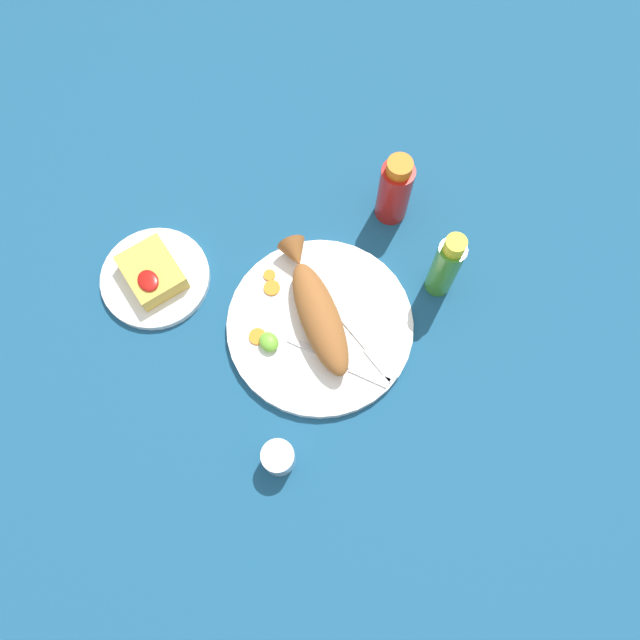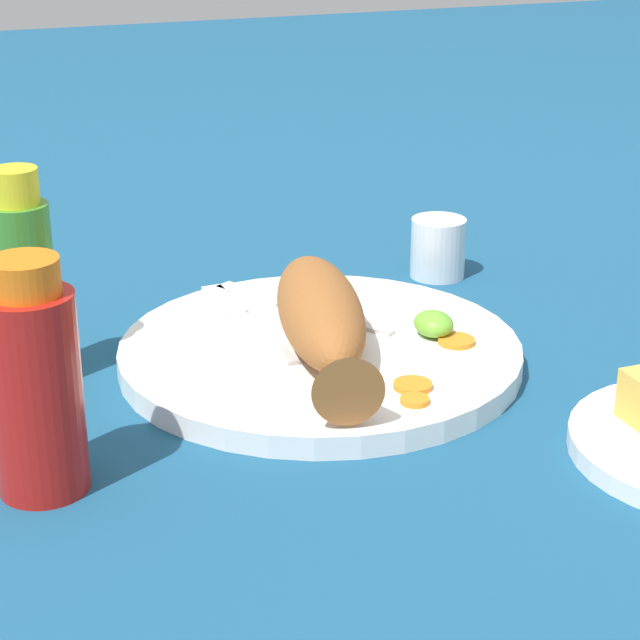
{
  "view_description": "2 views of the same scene",
  "coord_description": "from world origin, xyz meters",
  "views": [
    {
      "loc": [
        0.29,
        -0.2,
        1.03
      ],
      "look_at": [
        0.0,
        0.0,
        0.04
      ],
      "focal_mm": 35.0,
      "sensor_mm": 36.0,
      "label": 1
    },
    {
      "loc": [
        -0.79,
        0.31,
        0.38
      ],
      "look_at": [
        0.0,
        0.0,
        0.04
      ],
      "focal_mm": 65.0,
      "sensor_mm": 36.0,
      "label": 2
    }
  ],
  "objects": [
    {
      "name": "hot_sauce_bottle_green",
      "position": [
        0.05,
        0.22,
        0.08
      ],
      "size": [
        0.05,
        0.05,
        0.17
      ],
      "color": "#3D8428",
      "rests_on": "ground_plane"
    },
    {
      "name": "salt_cup",
      "position": [
        0.15,
        -0.18,
        0.03
      ],
      "size": [
        0.05,
        0.05,
        0.06
      ],
      "color": "silver",
      "rests_on": "ground_plane"
    },
    {
      "name": "carrot_slice_near",
      "position": [
        -0.12,
        -0.02,
        0.02
      ],
      "size": [
        0.02,
        0.02,
        0.0
      ],
      "primitive_type": "cylinder",
      "color": "orange",
      "rests_on": "main_plate"
    },
    {
      "name": "main_plate",
      "position": [
        0.0,
        0.0,
        0.01
      ],
      "size": [
        0.32,
        0.32,
        0.02
      ],
      "primitive_type": "cylinder",
      "color": "white",
      "rests_on": "ground_plane"
    },
    {
      "name": "lime_wedge_main",
      "position": [
        -0.02,
        -0.09,
        0.03
      ],
      "size": [
        0.04,
        0.03,
        0.02
      ],
      "primitive_type": "ellipsoid",
      "color": "#6BB233",
      "rests_on": "main_plate"
    },
    {
      "name": "fried_fish",
      "position": [
        -0.02,
        0.0,
        0.05
      ],
      "size": [
        0.26,
        0.12,
        0.06
      ],
      "rotation": [
        0.0,
        0.0,
        -0.24
      ],
      "color": "#935628",
      "rests_on": "main_plate"
    },
    {
      "name": "hot_sauce_bottle_red",
      "position": [
        -0.12,
        0.24,
        0.07
      ],
      "size": [
        0.06,
        0.06,
        0.16
      ],
      "color": "#B21914",
      "rests_on": "ground_plane"
    },
    {
      "name": "fork_near",
      "position": [
        0.07,
        0.04,
        0.02
      ],
      "size": [
        0.19,
        0.03,
        0.0
      ],
      "rotation": [
        0.0,
        0.0,
        6.35
      ],
      "color": "silver",
      "rests_on": "main_plate"
    },
    {
      "name": "carrot_slice_mid",
      "position": [
        -0.1,
        -0.03,
        0.02
      ],
      "size": [
        0.03,
        0.03,
        0.0
      ],
      "primitive_type": "cylinder",
      "color": "orange",
      "rests_on": "main_plate"
    },
    {
      "name": "fork_far",
      "position": [
        0.08,
        -0.01,
        0.02
      ],
      "size": [
        0.17,
        0.11,
        0.0
      ],
      "rotation": [
        0.0,
        0.0,
        6.83
      ],
      "color": "silver",
      "rests_on": "main_plate"
    },
    {
      "name": "carrot_slice_far",
      "position": [
        -0.04,
        -0.1,
        0.02
      ],
      "size": [
        0.03,
        0.03,
        0.0
      ],
      "primitive_type": "cylinder",
      "color": "orange",
      "rests_on": "main_plate"
    },
    {
      "name": "ground_plane",
      "position": [
        0.0,
        0.0,
        0.0
      ],
      "size": [
        4.0,
        4.0,
        0.0
      ],
      "primitive_type": "plane",
      "color": "navy"
    }
  ]
}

